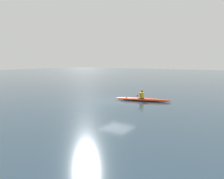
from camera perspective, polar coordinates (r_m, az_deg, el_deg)
The scene contains 3 objects.
ground_plane at distance 18.35m, azimuth 1.50°, elevation -3.11°, with size 160.00×160.00×0.00m, color #283D4C.
kayak at distance 18.44m, azimuth 8.30°, elevation -2.70°, with size 4.83×2.06×0.27m.
kayaker at distance 18.38m, azimuth 8.10°, elevation -1.40°, with size 0.77×2.39×0.70m.
Camera 1 is at (-9.81, 15.13, 3.41)m, focal length 33.36 mm.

